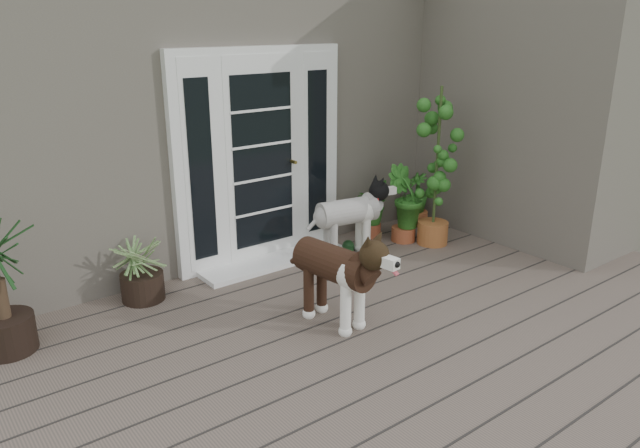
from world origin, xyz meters
TOP-DOWN VIEW (x-y plane):
  - deck at (0.00, 0.40)m, footprint 6.20×4.60m
  - house_main at (0.00, 4.65)m, footprint 7.40×4.00m
  - house_wing at (2.90, 1.50)m, footprint 1.60×2.40m
  - door_unit at (-0.20, 2.60)m, footprint 1.90×0.14m
  - door_step at (-0.20, 2.40)m, footprint 1.60×0.40m
  - brindle_dog at (-0.52, 1.02)m, footprint 0.52×0.97m
  - white_dog at (0.53, 2.09)m, footprint 0.91×0.51m
  - spider_plant at (-1.60, 2.40)m, footprint 0.69×0.69m
  - herb_a at (1.13, 2.40)m, footprint 0.62×0.62m
  - herb_b at (1.33, 2.06)m, footprint 0.61×0.61m
  - herb_c at (1.87, 2.40)m, footprint 0.36×0.36m
  - sapling at (1.53, 1.80)m, footprint 0.69×0.69m
  - clog_left at (0.15, 2.03)m, footprint 0.16×0.28m
  - clog_right at (0.56, 2.12)m, footprint 0.33×0.35m

SIDE VIEW (x-z plane):
  - deck at x=0.00m, z-range 0.00..0.12m
  - door_step at x=-0.20m, z-range 0.12..0.17m
  - clog_left at x=0.15m, z-range 0.12..0.20m
  - clog_right at x=0.56m, z-range 0.12..0.22m
  - herb_c at x=1.87m, z-range 0.12..0.61m
  - herb_a at x=1.13m, z-range 0.12..0.68m
  - herb_b at x=1.33m, z-range 0.12..0.77m
  - spider_plant at x=-1.60m, z-range 0.12..0.79m
  - white_dog at x=0.53m, z-range 0.12..0.84m
  - brindle_dog at x=-0.52m, z-range 0.12..0.89m
  - sapling at x=1.53m, z-range 0.12..1.92m
  - door_unit at x=-0.20m, z-range 0.12..2.27m
  - house_main at x=0.00m, z-range 0.00..3.10m
  - house_wing at x=2.90m, z-range 0.00..3.10m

